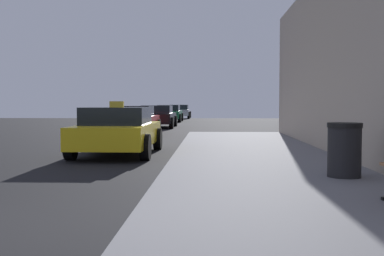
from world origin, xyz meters
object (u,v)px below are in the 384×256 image
object	(u,v)px
car_green	(169,113)
trash_bin	(344,150)
car_silver	(180,111)
car_red	(134,120)
car_black	(157,116)
car_yellow	(118,130)

from	to	relation	value
car_green	trash_bin	bearing A→B (deg)	-79.21
trash_bin	car_silver	distance (m)	36.52
car_red	car_black	world-z (taller)	same
car_red	car_green	world-z (taller)	same
car_yellow	car_silver	xyz separation A→B (m)	(-0.35, 31.52, -0.00)
trash_bin	car_black	world-z (taller)	car_black
trash_bin	car_yellow	xyz separation A→B (m)	(-4.69, 4.66, 0.04)
car_red	car_green	xyz separation A→B (m)	(0.25, 15.20, 0.00)
car_black	car_yellow	bearing A→B (deg)	-87.85
car_green	car_silver	distance (m)	8.33
trash_bin	car_yellow	size ratio (longest dim) A/B	0.22
car_black	trash_bin	bearing A→B (deg)	-74.69
car_black	car_silver	size ratio (longest dim) A/B	1.03
car_black	car_silver	xyz separation A→B (m)	(0.19, 17.08, -0.00)
car_red	car_silver	size ratio (longest dim) A/B	0.91
car_yellow	car_silver	bearing A→B (deg)	90.64
trash_bin	car_black	xyz separation A→B (m)	(-5.23, 19.09, 0.04)
car_red	car_black	bearing A→B (deg)	87.04
car_green	car_yellow	bearing A→B (deg)	-88.46
car_red	car_black	distance (m)	6.45
car_yellow	car_red	bearing A→B (deg)	96.24
car_green	car_black	bearing A→B (deg)	-89.47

